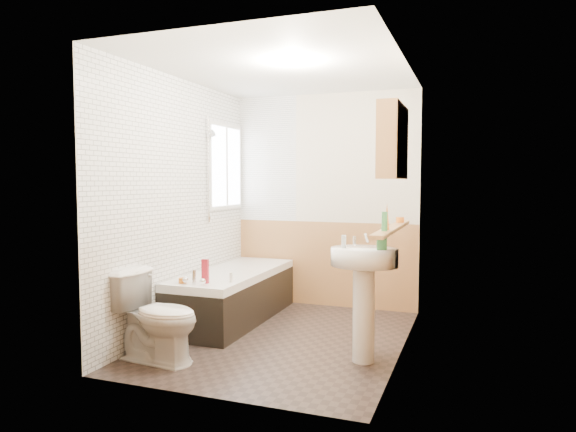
# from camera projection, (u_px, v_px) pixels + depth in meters

# --- Properties ---
(floor) EXTENTS (2.80, 2.80, 0.00)m
(floor) POSITION_uv_depth(u_px,v_px,m) (283.00, 339.00, 4.83)
(floor) COLOR black
(floor) RESTS_ON ground
(ceiling) EXTENTS (2.80, 2.80, 0.00)m
(ceiling) POSITION_uv_depth(u_px,v_px,m) (282.00, 69.00, 4.66)
(ceiling) COLOR white
(ceiling) RESTS_ON ground
(wall_back) EXTENTS (2.20, 0.02, 2.50)m
(wall_back) POSITION_uv_depth(u_px,v_px,m) (325.00, 201.00, 6.06)
(wall_back) COLOR beige
(wall_back) RESTS_ON ground
(wall_front) EXTENTS (2.20, 0.02, 2.50)m
(wall_front) POSITION_uv_depth(u_px,v_px,m) (208.00, 216.00, 3.42)
(wall_front) COLOR beige
(wall_front) RESTS_ON ground
(wall_left) EXTENTS (0.02, 2.80, 2.50)m
(wall_left) POSITION_uv_depth(u_px,v_px,m) (179.00, 204.00, 5.12)
(wall_left) COLOR beige
(wall_left) RESTS_ON ground
(wall_right) EXTENTS (0.02, 2.80, 2.50)m
(wall_right) POSITION_uv_depth(u_px,v_px,m) (404.00, 209.00, 4.36)
(wall_right) COLOR beige
(wall_right) RESTS_ON ground
(wainscot_right) EXTENTS (0.01, 2.80, 1.00)m
(wainscot_right) POSITION_uv_depth(u_px,v_px,m) (400.00, 295.00, 4.42)
(wainscot_right) COLOR #B47E49
(wainscot_right) RESTS_ON wall_right
(wainscot_front) EXTENTS (2.20, 0.01, 1.00)m
(wainscot_front) POSITION_uv_depth(u_px,v_px,m) (210.00, 326.00, 3.49)
(wainscot_front) COLOR #B47E49
(wainscot_front) RESTS_ON wall_front
(wainscot_back) EXTENTS (2.20, 0.01, 1.00)m
(wainscot_back) POSITION_uv_depth(u_px,v_px,m) (324.00, 264.00, 6.10)
(wainscot_back) COLOR #B47E49
(wainscot_back) RESTS_ON wall_back
(tile_cladding_left) EXTENTS (0.01, 2.80, 2.50)m
(tile_cladding_left) POSITION_uv_depth(u_px,v_px,m) (181.00, 204.00, 5.12)
(tile_cladding_left) COLOR white
(tile_cladding_left) RESTS_ON wall_left
(tile_return_back) EXTENTS (0.75, 0.01, 1.50)m
(tile_return_back) POSITION_uv_depth(u_px,v_px,m) (267.00, 159.00, 6.26)
(tile_return_back) COLOR white
(tile_return_back) RESTS_ON wall_back
(window) EXTENTS (0.03, 0.79, 0.99)m
(window) POSITION_uv_depth(u_px,v_px,m) (226.00, 167.00, 5.97)
(window) COLOR white
(window) RESTS_ON wall_left
(bathtub) EXTENTS (0.70, 1.82, 0.67)m
(bathtub) POSITION_uv_depth(u_px,v_px,m) (233.00, 294.00, 5.48)
(bathtub) COLOR black
(bathtub) RESTS_ON floor
(shower_riser) EXTENTS (0.10, 0.08, 1.15)m
(shower_riser) POSITION_uv_depth(u_px,v_px,m) (209.00, 160.00, 5.54)
(shower_riser) COLOR silver
(shower_riser) RESTS_ON wall_left
(toilet) EXTENTS (0.80, 0.50, 0.74)m
(toilet) POSITION_uv_depth(u_px,v_px,m) (157.00, 317.00, 4.21)
(toilet) COLOR white
(toilet) RESTS_ON floor
(sink) EXTENTS (0.55, 0.44, 1.06)m
(sink) POSITION_uv_depth(u_px,v_px,m) (364.00, 281.00, 4.18)
(sink) COLOR white
(sink) RESTS_ON floor
(pine_shelf) EXTENTS (0.10, 1.47, 0.03)m
(pine_shelf) POSITION_uv_depth(u_px,v_px,m) (392.00, 228.00, 4.22)
(pine_shelf) COLOR #B47E49
(pine_shelf) RESTS_ON wall_right
(medicine_cabinet) EXTENTS (0.17, 0.69, 0.62)m
(medicine_cabinet) POSITION_uv_depth(u_px,v_px,m) (393.00, 142.00, 4.31)
(medicine_cabinet) COLOR #B47E49
(medicine_cabinet) RESTS_ON wall_right
(foam_can) EXTENTS (0.05, 0.05, 0.14)m
(foam_can) POSITION_uv_depth(u_px,v_px,m) (385.00, 221.00, 3.85)
(foam_can) COLOR #388447
(foam_can) RESTS_ON pine_shelf
(green_bottle) EXTENTS (0.05, 0.05, 0.21)m
(green_bottle) POSITION_uv_depth(u_px,v_px,m) (387.00, 216.00, 3.95)
(green_bottle) COLOR orange
(green_bottle) RESTS_ON pine_shelf
(black_jar) EXTENTS (0.08, 0.08, 0.05)m
(black_jar) POSITION_uv_depth(u_px,v_px,m) (400.00, 220.00, 4.64)
(black_jar) COLOR orange
(black_jar) RESTS_ON pine_shelf
(soap_bottle) EXTENTS (0.12, 0.19, 0.08)m
(soap_bottle) POSITION_uv_depth(u_px,v_px,m) (382.00, 245.00, 4.06)
(soap_bottle) COLOR #388447
(soap_bottle) RESTS_ON sink
(clear_bottle) EXTENTS (0.05, 0.05, 0.11)m
(clear_bottle) POSITION_uv_depth(u_px,v_px,m) (344.00, 242.00, 4.15)
(clear_bottle) COLOR silver
(clear_bottle) RESTS_ON sink
(blue_gel) EXTENTS (0.07, 0.05, 0.22)m
(blue_gel) POSITION_uv_depth(u_px,v_px,m) (205.00, 271.00, 4.77)
(blue_gel) COLOR maroon
(blue_gel) RESTS_ON bathtub
(cream_jar) EXTENTS (0.08, 0.08, 0.05)m
(cream_jar) POSITION_uv_depth(u_px,v_px,m) (183.00, 280.00, 4.78)
(cream_jar) COLOR orange
(cream_jar) RESTS_ON bathtub
(orange_bottle) EXTENTS (0.04, 0.04, 0.09)m
(orange_bottle) POSITION_uv_depth(u_px,v_px,m) (231.00, 277.00, 4.82)
(orange_bottle) COLOR silver
(orange_bottle) RESTS_ON bathtub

